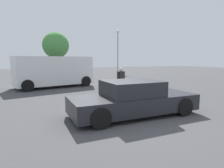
{
  "coord_description": "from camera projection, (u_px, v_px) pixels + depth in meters",
  "views": [
    {
      "loc": [
        -3.16,
        -5.67,
        2.02
      ],
      "look_at": [
        0.24,
        2.2,
        0.9
      ],
      "focal_mm": 30.4,
      "sensor_mm": 36.0,
      "label": 1
    }
  ],
  "objects": [
    {
      "name": "ground_plane",
      "position": [
        130.0,
        117.0,
        6.67
      ],
      "size": [
        80.0,
        80.0,
        0.0
      ],
      "primitive_type": "plane",
      "color": "#424244"
    },
    {
      "name": "sedan_foreground",
      "position": [
        133.0,
        99.0,
        6.85
      ],
      "size": [
        4.63,
        1.91,
        1.26
      ],
      "rotation": [
        0.0,
        0.0,
        0.01
      ],
      "color": "#232328",
      "rests_on": "ground_plane"
    },
    {
      "name": "dog",
      "position": [
        138.0,
        92.0,
        10.14
      ],
      "size": [
        0.5,
        0.5,
        0.47
      ],
      "rotation": [
        0.0,
        0.0,
        5.49
      ],
      "color": "white",
      "rests_on": "ground_plane"
    },
    {
      "name": "van_white",
      "position": [
        54.0,
        71.0,
        13.76
      ],
      "size": [
        5.65,
        3.27,
        2.22
      ],
      "rotation": [
        0.0,
        0.0,
        3.37
      ],
      "color": "white",
      "rests_on": "ground_plane"
    },
    {
      "name": "pedestrian",
      "position": [
        121.0,
        79.0,
        10.82
      ],
      "size": [
        0.54,
        0.36,
        1.55
      ],
      "rotation": [
        0.0,
        0.0,
        1.9
      ],
      "color": "gray",
      "rests_on": "ground_plane"
    },
    {
      "name": "light_post_far",
      "position": [
        118.0,
        44.0,
        27.29
      ],
      "size": [
        0.44,
        0.44,
        6.16
      ],
      "color": "gray",
      "rests_on": "ground_plane"
    },
    {
      "name": "tree_back_left",
      "position": [
        56.0,
        45.0,
        29.63
      ],
      "size": [
        4.07,
        4.07,
        6.23
      ],
      "color": "brown",
      "rests_on": "ground_plane"
    }
  ]
}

